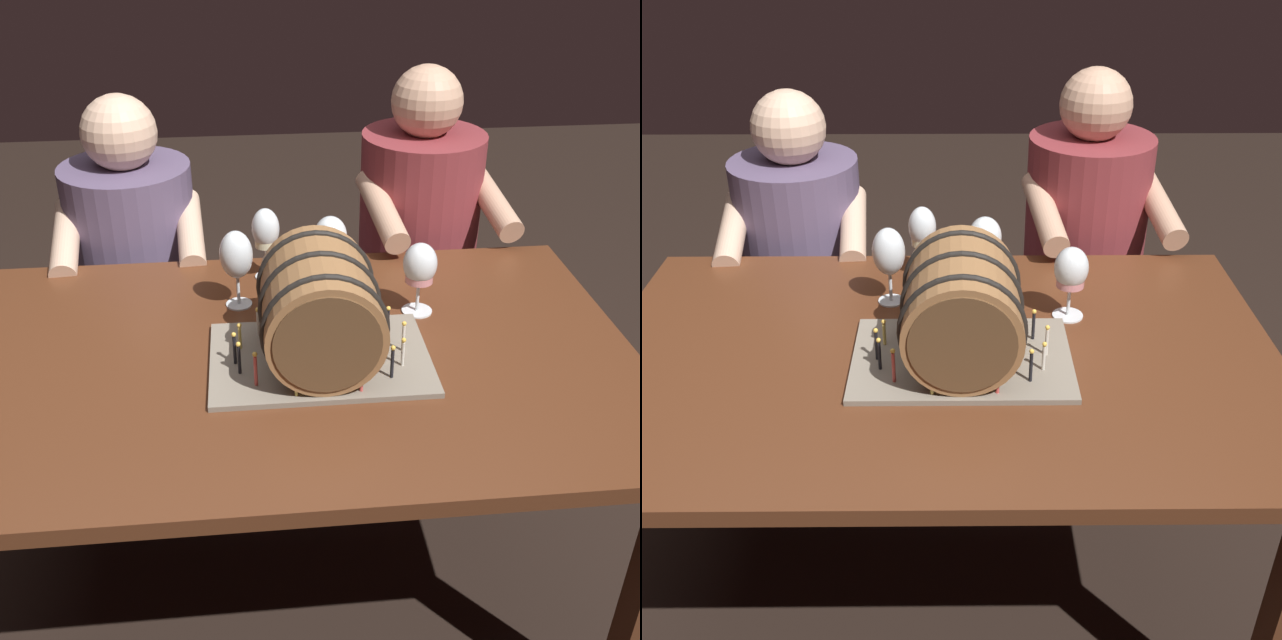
# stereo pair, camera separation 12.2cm
# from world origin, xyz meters

# --- Properties ---
(ground_plane) EXTENTS (8.00, 8.00, 0.00)m
(ground_plane) POSITION_xyz_m (0.00, 0.00, 0.00)
(ground_plane) COLOR black
(dining_table) EXTENTS (1.45, 0.93, 0.75)m
(dining_table) POSITION_xyz_m (0.00, 0.00, 0.65)
(dining_table) COLOR #562D19
(dining_table) RESTS_ON ground
(barrel_cake) EXTENTS (0.46, 0.31, 0.25)m
(barrel_cake) POSITION_xyz_m (0.05, -0.04, 0.87)
(barrel_cake) COLOR gray
(barrel_cake) RESTS_ON dining_table
(wine_glass_amber) EXTENTS (0.08, 0.08, 0.19)m
(wine_glass_amber) POSITION_xyz_m (0.11, 0.29, 0.88)
(wine_glass_amber) COLOR white
(wine_glass_amber) RESTS_ON dining_table
(wine_glass_rose) EXTENTS (0.08, 0.08, 0.17)m
(wine_glass_rose) POSITION_xyz_m (0.29, 0.15, 0.87)
(wine_glass_rose) COLOR white
(wine_glass_rose) RESTS_ON dining_table
(wine_glass_empty) EXTENTS (0.08, 0.08, 0.19)m
(wine_glass_empty) POSITION_xyz_m (-0.12, 0.22, 0.88)
(wine_glass_empty) COLOR white
(wine_glass_empty) RESTS_ON dining_table
(wine_glass_white) EXTENTS (0.07, 0.07, 0.18)m
(wine_glass_white) POSITION_xyz_m (-0.04, 0.36, 0.88)
(wine_glass_white) COLOR white
(wine_glass_white) RESTS_ON dining_table
(person_seated_left) EXTENTS (0.42, 0.50, 1.13)m
(person_seated_left) POSITION_xyz_m (-0.42, 0.70, 0.53)
(person_seated_left) COLOR #372D40
(person_seated_left) RESTS_ON ground
(person_seated_right) EXTENTS (0.42, 0.51, 1.19)m
(person_seated_right) POSITION_xyz_m (0.42, 0.70, 0.56)
(person_seated_right) COLOR #4C1B1E
(person_seated_right) RESTS_ON ground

